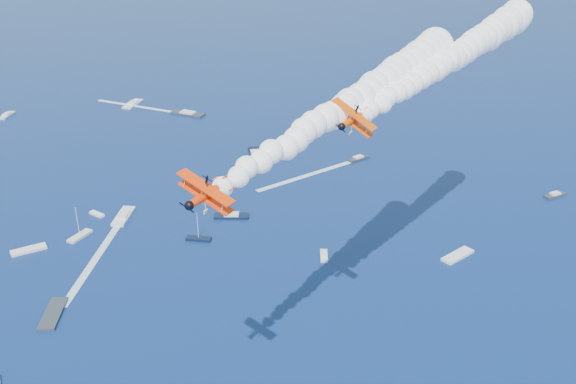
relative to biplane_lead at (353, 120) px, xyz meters
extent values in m
cube|color=#2D323C|center=(-23.32, 167.21, -55.48)|extent=(14.25, 11.57, 0.70)
cube|color=silver|center=(-44.44, 81.02, -55.48)|extent=(6.51, 12.03, 0.70)
cube|color=#292D37|center=(33.08, 110.59, -55.48)|extent=(8.41, 5.98, 0.70)
cube|color=black|center=(-23.73, 64.42, -55.48)|extent=(7.18, 4.21, 0.70)
cube|color=white|center=(-67.95, 66.04, -55.48)|extent=(9.41, 5.82, 0.70)
cube|color=#2D343C|center=(85.00, 72.95, -55.48)|extent=(7.83, 4.66, 0.70)
cube|color=silver|center=(-55.51, 71.25, -55.48)|extent=(6.46, 7.50, 0.70)
cube|color=white|center=(-46.03, 183.68, -55.48)|extent=(8.53, 12.72, 0.70)
cube|color=#2D333C|center=(-57.52, 36.18, -55.48)|extent=(5.25, 12.28, 0.70)
cube|color=black|center=(-1.30, 120.26, -55.48)|extent=(4.16, 12.47, 0.70)
cube|color=black|center=(-13.77, 75.88, -55.48)|extent=(10.38, 4.83, 0.70)
cube|color=silver|center=(7.78, 50.22, -55.48)|extent=(2.87, 6.02, 0.70)
cube|color=white|center=(-52.07, 83.58, -55.48)|extent=(4.67, 4.68, 0.70)
cube|color=white|center=(10.35, 127.65, -55.48)|extent=(15.65, 9.54, 0.70)
cube|color=white|center=(41.89, 44.69, -55.48)|extent=(10.14, 7.77, 0.70)
cube|color=silver|center=(-95.61, 177.26, -55.48)|extent=(5.30, 9.29, 0.70)
cube|color=white|center=(-45.02, 181.62, -55.80)|extent=(32.76, 22.70, 0.04)
cube|color=white|center=(-50.84, 57.13, -55.80)|extent=(11.76, 37.22, 0.04)
cube|color=white|center=(12.51, 100.17, -55.80)|extent=(34.80, 18.96, 0.04)
camera|label=1|loc=(-25.65, -92.61, 34.46)|focal=41.41mm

